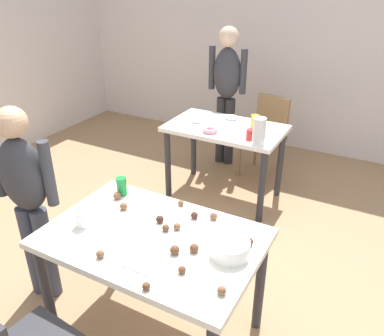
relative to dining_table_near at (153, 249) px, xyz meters
The scene contains 32 objects.
ground_plane 0.67m from the dining_table_near, 84.26° to the left, with size 6.40×6.40×0.00m, color #9E7A56.
wall_back 3.43m from the dining_table_near, 89.72° to the left, with size 6.40×0.10×2.60m, color silver.
dining_table_near is the anchor object (origin of this frame).
dining_table_far 1.79m from the dining_table_near, 100.83° to the left, with size 1.09×0.66×0.75m.
chair_far_table 2.45m from the dining_table_near, 93.37° to the left, with size 0.47×0.47×0.87m.
person_girl_near 0.90m from the dining_table_near, behind, with size 0.46×0.26×1.39m.
person_adult_far 2.57m from the dining_table_near, 104.71° to the left, with size 0.45×0.21×1.56m.
mixing_bowl 0.47m from the dining_table_near, ahead, with size 0.21×0.21×0.08m, color white.
soda_can 0.53m from the dining_table_near, 146.25° to the left, with size 0.07×0.07×0.12m, color #198438.
fork_near 0.31m from the dining_table_near, 71.62° to the right, with size 0.17×0.02×0.01m, color silver.
cup_near_0 0.45m from the dining_table_near, 164.42° to the right, with size 0.08×0.08×0.10m, color white.
cake_ball_0 0.35m from the dining_table_near, 155.28° to the left, with size 0.05×0.05×0.05m, color brown.
cake_ball_1 0.43m from the dining_table_near, 59.93° to the right, with size 0.04×0.04×0.04m, color brown.
cake_ball_2 0.24m from the dining_table_near, 21.75° to the right, with size 0.05×0.05×0.05m, color brown.
cake_ball_3 0.15m from the dining_table_near, 57.52° to the left, with size 0.04×0.04×0.04m, color brown.
cake_ball_4 0.37m from the dining_table_near, 31.73° to the right, with size 0.04×0.04×0.04m, color brown.
cake_ball_5 0.48m from the dining_table_near, 152.20° to the left, with size 0.05×0.05×0.05m, color brown.
cake_ball_6 0.31m from the dining_table_near, 63.62° to the left, with size 0.04×0.04×0.04m, color #3D2319.
cake_ball_7 0.19m from the dining_table_near, 50.10° to the left, with size 0.04×0.04×0.04m, color brown.
cake_ball_8 0.30m from the dining_table_near, ahead, with size 0.05×0.05×0.05m, color brown.
cake_ball_9 0.18m from the dining_table_near, 102.56° to the left, with size 0.05×0.05×0.05m, color #3D2319.
cake_ball_10 0.33m from the dining_table_near, 114.16° to the right, with size 0.04×0.04×0.04m, color brown.
cake_ball_11 0.55m from the dining_table_near, 19.09° to the left, with size 0.05×0.05×0.05m, color brown.
cake_ball_12 0.37m from the dining_table_near, 92.00° to the left, with size 0.04×0.04×0.04m, color brown.
cake_ball_13 0.40m from the dining_table_near, 52.65° to the left, with size 0.04×0.04×0.04m, color brown.
cake_ball_14 0.58m from the dining_table_near, 22.68° to the right, with size 0.04×0.04×0.04m, color brown.
pitcher_far 1.52m from the dining_table_near, 86.92° to the left, with size 0.11×0.11×0.23m, color white.
cup_far_0 1.57m from the dining_table_near, 90.63° to the left, with size 0.07×0.07×0.09m, color red.
cup_far_1 1.90m from the dining_table_near, 92.94° to the left, with size 0.08×0.08×0.11m, color yellow.
donut_far_0 2.00m from the dining_table_near, 100.55° to the left, with size 0.12×0.12×0.04m, color white.
donut_far_1 1.84m from the dining_table_near, 109.93° to the left, with size 0.10×0.10×0.03m, color white.
donut_far_2 1.61m from the dining_table_near, 104.35° to the left, with size 0.14×0.14×0.04m, color pink.
Camera 1 is at (1.03, -1.63, 2.08)m, focal length 36.75 mm.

